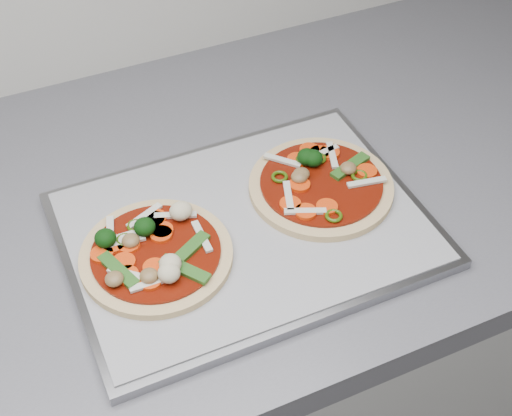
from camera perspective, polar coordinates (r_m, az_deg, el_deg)
name	(u,v)px	position (r m, az deg, el deg)	size (l,w,h in m)	color
base_cabinet	(202,399)	(1.24, -4.36, -14.97)	(3.60, 0.60, 0.86)	#B8B8B5
countertop	(182,211)	(0.88, -5.93, -0.23)	(3.60, 0.60, 0.04)	slate
baking_tray	(246,230)	(0.82, -0.84, -1.76)	(0.41, 0.30, 0.01)	gray
parchment	(246,225)	(0.81, -0.85, -1.39)	(0.39, 0.28, 0.00)	#9F9EA4
pizza_left	(155,252)	(0.78, -8.12, -3.48)	(0.21, 0.21, 0.03)	#EACD8C
pizza_right	(320,183)	(0.85, 5.15, 2.03)	(0.19, 0.19, 0.03)	#EACD8C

